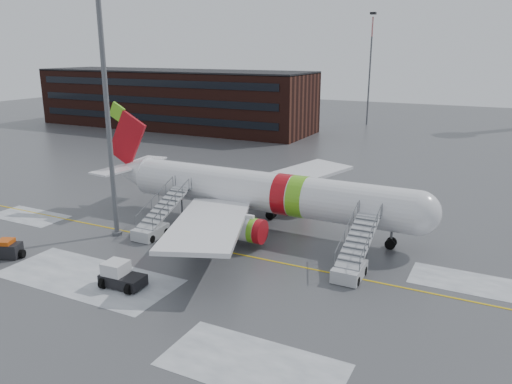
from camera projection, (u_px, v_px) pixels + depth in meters
The scene contains 9 objects.
ground at pixel (224, 246), 43.42m from camera, with size 260.00×260.00×0.00m, color #494C4F.
airliner at pixel (257, 191), 47.68m from camera, with size 35.03×32.97×11.18m.
airstair_fwd at pixel (353, 261), 37.75m from camera, with size 2.05×7.70×3.48m.
airstair_aft at pixel (155, 224), 45.81m from camera, with size 2.05×7.70×3.48m.
pushback_tug at pixel (120, 276), 35.90m from camera, with size 3.26×2.51×1.81m.
baggage_tractor at pixel (6, 250), 40.95m from camera, with size 3.12×2.13×1.53m.
light_mast_near at pixel (105, 86), 42.40m from camera, with size 1.20×1.20×26.19m.
terminal_building at pixel (173, 99), 108.40m from camera, with size 62.00×16.11×12.30m.
light_mast_far_n at pixel (370, 62), 110.00m from camera, with size 1.20×1.20×24.25m.
Camera 1 is at (20.72, -34.84, 16.49)m, focal length 35.00 mm.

